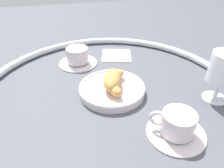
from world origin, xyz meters
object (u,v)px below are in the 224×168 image
at_px(croissant_large, 113,80).
at_px(coffee_cup_near, 77,57).
at_px(coffee_cup_far, 177,126).
at_px(folded_napkin, 116,55).
at_px(pastry_plate, 112,89).
at_px(juice_glass_left, 224,70).

relative_size(croissant_large, coffee_cup_near, 0.96).
distance_m(coffee_cup_far, folded_napkin, 0.42).
xyz_separation_m(coffee_cup_near, folded_napkin, (-0.03, 0.15, -0.02)).
bearing_deg(croissant_large, coffee_cup_far, 28.62).
distance_m(pastry_plate, coffee_cup_near, 0.22).
bearing_deg(coffee_cup_near, juice_glass_left, 50.66).
relative_size(coffee_cup_near, juice_glass_left, 0.97).
height_order(croissant_large, juice_glass_left, juice_glass_left).
relative_size(juice_glass_left, folded_napkin, 1.27).
bearing_deg(juice_glass_left, coffee_cup_near, -129.34).
relative_size(coffee_cup_far, folded_napkin, 1.24).
relative_size(croissant_large, juice_glass_left, 0.93).
xyz_separation_m(croissant_large, coffee_cup_far, (0.19, 0.10, -0.02)).
relative_size(pastry_plate, coffee_cup_far, 1.41).
xyz_separation_m(pastry_plate, coffee_cup_far, (0.19, 0.11, 0.01)).
distance_m(pastry_plate, juice_glass_left, 0.30).
distance_m(croissant_large, folded_napkin, 0.24).
bearing_deg(pastry_plate, coffee_cup_far, 29.20).
bearing_deg(juice_glass_left, pastry_plate, -108.40).
xyz_separation_m(coffee_cup_near, coffee_cup_far, (0.39, 0.19, 0.00)).
xyz_separation_m(croissant_large, juice_glass_left, (0.09, 0.27, 0.05)).
height_order(pastry_plate, coffee_cup_near, coffee_cup_near).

